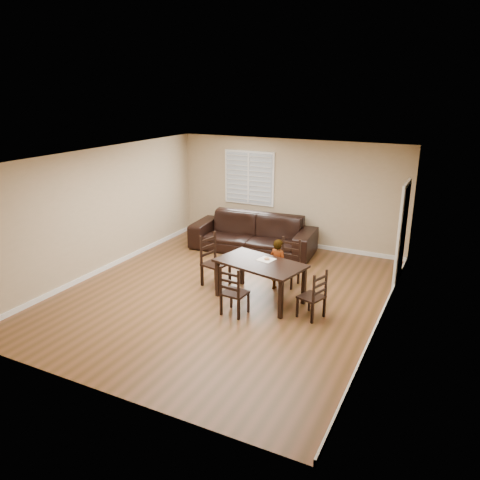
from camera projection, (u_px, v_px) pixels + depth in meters
name	position (u px, v px, depth m)	size (l,w,h in m)	color
ground	(224.00, 294.00, 9.27)	(7.00, 7.00, 0.00)	brown
room	(229.00, 203.00, 8.85)	(6.04, 7.04, 2.72)	tan
dining_table	(260.00, 267.00, 8.80)	(1.80, 1.26, 0.77)	black
chair_near	(289.00, 263.00, 9.65)	(0.46, 0.43, 0.97)	black
chair_far	(231.00, 294.00, 8.24)	(0.45, 0.43, 0.94)	black
chair_left	(211.00, 261.00, 9.61)	(0.54, 0.57, 1.07)	black
chair_right	(316.00, 298.00, 8.13)	(0.49, 0.51, 0.90)	black
child	(278.00, 265.00, 9.28)	(0.39, 0.26, 1.07)	gray
napkin	(266.00, 259.00, 8.91)	(0.30, 0.30, 0.00)	beige
donut	(267.00, 259.00, 8.89)	(0.11, 0.11, 0.04)	#B37240
sofa	(253.00, 233.00, 11.61)	(3.05, 1.19, 0.89)	black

